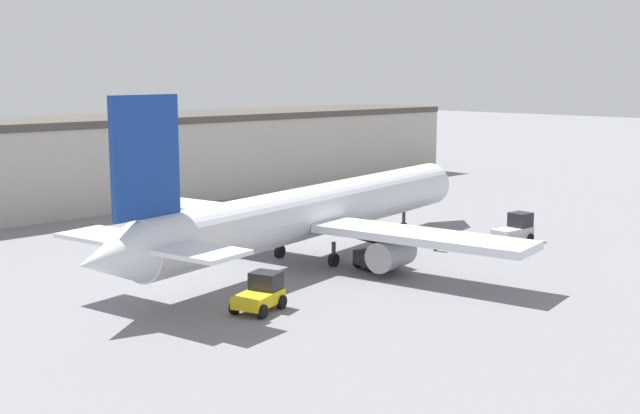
# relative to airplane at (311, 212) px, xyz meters

# --- Properties ---
(ground_plane) EXTENTS (400.00, 400.00, 0.00)m
(ground_plane) POSITION_rel_airplane_xyz_m (1.00, 0.19, -3.38)
(ground_plane) COLOR slate
(terminal_building) EXTENTS (79.14, 13.11, 8.61)m
(terminal_building) POSITION_rel_airplane_xyz_m (8.45, 32.75, 0.94)
(terminal_building) COLOR #ADA89E
(terminal_building) RESTS_ON ground_plane
(airplane) EXTENTS (39.85, 31.91, 11.65)m
(airplane) POSITION_rel_airplane_xyz_m (0.00, 0.00, 0.00)
(airplane) COLOR silver
(airplane) RESTS_ON ground_plane
(ground_crew_worker) EXTENTS (0.38, 0.38, 1.72)m
(ground_crew_worker) POSITION_rel_airplane_xyz_m (8.57, -4.10, -2.46)
(ground_crew_worker) COLOR #1E2338
(ground_crew_worker) RESTS_ON ground_plane
(baggage_tug) EXTENTS (3.36, 2.82, 2.01)m
(baggage_tug) POSITION_rel_airplane_xyz_m (-10.19, -6.71, -2.44)
(baggage_tug) COLOR yellow
(baggage_tug) RESTS_ON ground_plane
(belt_loader_truck) EXTENTS (3.08, 2.28, 2.52)m
(belt_loader_truck) POSITION_rel_airplane_xyz_m (1.82, -4.65, -2.23)
(belt_loader_truck) COLOR #2D2D33
(belt_loader_truck) RESTS_ON ground_plane
(pushback_tug) EXTENTS (3.49, 2.08, 2.21)m
(pushback_tug) POSITION_rel_airplane_xyz_m (15.57, -6.33, -2.37)
(pushback_tug) COLOR #B2B2B7
(pushback_tug) RESTS_ON ground_plane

